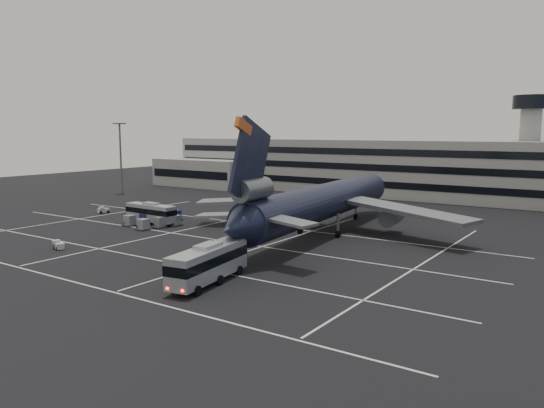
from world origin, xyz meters
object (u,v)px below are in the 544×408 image
(tug_a, at_px, (103,210))
(uld_cluster, at_px, (156,220))
(bus_far, at_px, (151,212))
(bus_near, at_px, (208,262))
(trijet_main, at_px, (323,201))

(tug_a, xyz_separation_m, uld_cluster, (18.66, -3.39, 0.32))
(tug_a, bearing_deg, uld_cluster, 5.88)
(bus_far, distance_m, uld_cluster, 2.02)
(bus_near, height_order, tug_a, bus_near)
(bus_near, distance_m, uld_cluster, 38.10)
(tug_a, relative_size, uld_cluster, 0.18)
(uld_cluster, bearing_deg, bus_far, 167.67)
(bus_near, bearing_deg, trijet_main, 87.00)
(trijet_main, relative_size, tug_a, 25.01)
(bus_far, bearing_deg, bus_near, -121.86)
(bus_near, xyz_separation_m, bus_far, (-32.84, 22.13, -0.31))
(trijet_main, height_order, uld_cluster, trijet_main)
(bus_far, relative_size, uld_cluster, 0.86)
(bus_near, bearing_deg, uld_cluster, 136.11)
(trijet_main, distance_m, bus_far, 31.04)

